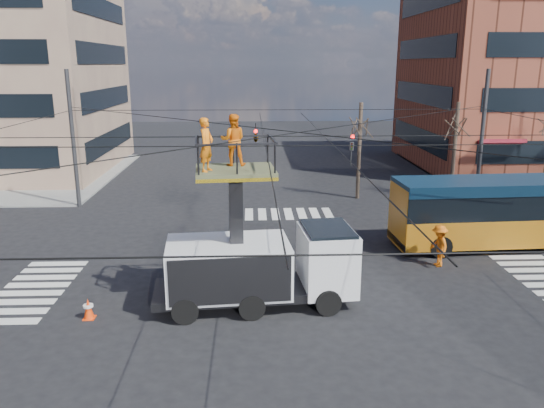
{
  "coord_description": "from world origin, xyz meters",
  "views": [
    {
      "loc": [
        -1.69,
        -18.93,
        8.29
      ],
      "look_at": [
        -0.87,
        2.38,
        2.62
      ],
      "focal_mm": 35.0,
      "sensor_mm": 36.0,
      "label": 1
    }
  ],
  "objects_px": {
    "utility_truck": "(260,247)",
    "city_bus": "(512,211)",
    "worker_ground": "(194,267)",
    "flagger": "(439,246)",
    "traffic_cone": "(88,309)"
  },
  "relations": [
    {
      "from": "utility_truck",
      "to": "worker_ground",
      "type": "height_order",
      "value": "utility_truck"
    },
    {
      "from": "city_bus",
      "to": "traffic_cone",
      "type": "bearing_deg",
      "value": -162.29
    },
    {
      "from": "utility_truck",
      "to": "traffic_cone",
      "type": "bearing_deg",
      "value": -175.88
    },
    {
      "from": "traffic_cone",
      "to": "worker_ground",
      "type": "distance_m",
      "value": 4.14
    },
    {
      "from": "city_bus",
      "to": "flagger",
      "type": "height_order",
      "value": "city_bus"
    },
    {
      "from": "worker_ground",
      "to": "flagger",
      "type": "height_order",
      "value": "flagger"
    },
    {
      "from": "utility_truck",
      "to": "city_bus",
      "type": "relative_size",
      "value": 0.65
    },
    {
      "from": "utility_truck",
      "to": "flagger",
      "type": "relative_size",
      "value": 4.0
    },
    {
      "from": "traffic_cone",
      "to": "flagger",
      "type": "distance_m",
      "value": 14.0
    },
    {
      "from": "worker_ground",
      "to": "flagger",
      "type": "relative_size",
      "value": 0.91
    },
    {
      "from": "utility_truck",
      "to": "worker_ground",
      "type": "distance_m",
      "value": 3.2
    },
    {
      "from": "utility_truck",
      "to": "city_bus",
      "type": "xyz_separation_m",
      "value": [
        11.73,
        5.7,
        -0.41
      ]
    },
    {
      "from": "city_bus",
      "to": "flagger",
      "type": "bearing_deg",
      "value": -153.38
    },
    {
      "from": "city_bus",
      "to": "traffic_cone",
      "type": "distance_m",
      "value": 18.76
    },
    {
      "from": "utility_truck",
      "to": "worker_ground",
      "type": "xyz_separation_m",
      "value": [
        -2.47,
        1.54,
        -1.31
      ]
    }
  ]
}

